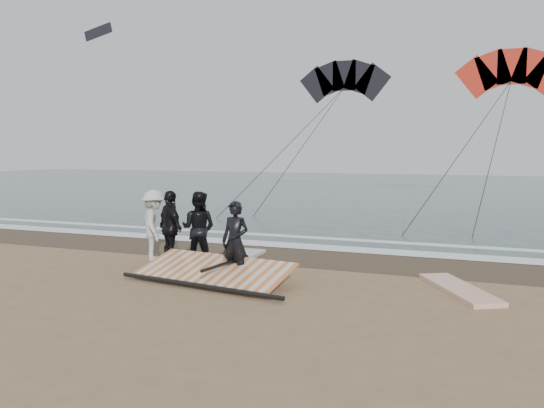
% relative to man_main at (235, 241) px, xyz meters
% --- Properties ---
extents(ground, '(120.00, 120.00, 0.00)m').
position_rel_man_main_xyz_m(ground, '(0.21, -1.27, -0.91)').
color(ground, '#8C704C').
rests_on(ground, ground).
extents(sea, '(120.00, 54.00, 0.02)m').
position_rel_man_main_xyz_m(sea, '(0.21, 31.73, -0.90)').
color(sea, '#233838').
rests_on(sea, ground).
extents(wet_sand, '(120.00, 2.80, 0.01)m').
position_rel_man_main_xyz_m(wet_sand, '(0.21, 3.23, -0.90)').
color(wet_sand, '#4C3D2B').
rests_on(wet_sand, ground).
extents(foam_near, '(120.00, 0.90, 0.01)m').
position_rel_man_main_xyz_m(foam_near, '(0.21, 4.63, -0.88)').
color(foam_near, white).
rests_on(foam_near, sea).
extents(foam_far, '(120.00, 0.45, 0.01)m').
position_rel_man_main_xyz_m(foam_far, '(0.21, 6.33, -0.88)').
color(foam_far, white).
rests_on(foam_far, sea).
extents(man_main, '(0.71, 0.51, 1.82)m').
position_rel_man_main_xyz_m(man_main, '(0.00, 0.00, 0.00)').
color(man_main, black).
rests_on(man_main, ground).
extents(board_white, '(1.80, 2.53, 0.10)m').
position_rel_man_main_xyz_m(board_white, '(4.76, 0.84, -0.86)').
color(board_white, silver).
rests_on(board_white, ground).
extents(board_cream, '(0.65, 2.40, 0.10)m').
position_rel_man_main_xyz_m(board_cream, '(-0.88, 2.16, -0.86)').
color(board_cream, beige).
rests_on(board_cream, ground).
extents(trio_cluster, '(2.55, 1.51, 1.92)m').
position_rel_man_main_xyz_m(trio_cluster, '(-2.37, 1.21, 0.05)').
color(trio_cluster, black).
rests_on(trio_cluster, ground).
extents(sail_rig, '(4.12, 2.20, 0.49)m').
position_rel_man_main_xyz_m(sail_rig, '(-0.47, -0.12, -0.72)').
color(sail_rig, black).
rests_on(sail_rig, ground).
extents(kite_red, '(6.69, 7.70, 17.14)m').
position_rel_man_main_xyz_m(kite_red, '(6.80, 22.80, 6.30)').
color(kite_red, red).
rests_on(kite_red, ground).
extents(kite_dark, '(6.90, 7.89, 17.25)m').
position_rel_man_main_xyz_m(kite_dark, '(-3.44, 25.17, 6.59)').
color(kite_dark, black).
rests_on(kite_dark, ground).
extents(distant_kites, '(19.69, 6.12, 7.28)m').
position_rel_man_main_xyz_m(distant_kites, '(-36.23, 28.06, 12.15)').
color(distant_kites, black).
rests_on(distant_kites, ground).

